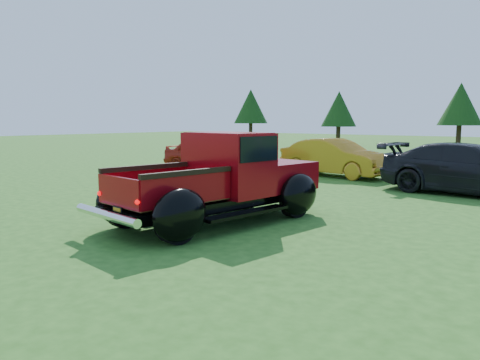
# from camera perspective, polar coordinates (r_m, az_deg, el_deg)

# --- Properties ---
(ground) EXTENTS (120.00, 120.00, 0.00)m
(ground) POSITION_cam_1_polar(r_m,az_deg,el_deg) (9.65, -1.49, -5.85)
(ground) COLOR #265618
(ground) RESTS_ON ground
(tree_far_west) EXTENTS (3.33, 3.33, 5.20)m
(tree_far_west) POSITION_cam_1_polar(r_m,az_deg,el_deg) (46.60, 1.32, 8.95)
(tree_far_west) COLOR #332114
(tree_far_west) RESTS_ON ground
(tree_west) EXTENTS (2.94, 2.94, 4.60)m
(tree_west) POSITION_cam_1_polar(r_m,az_deg,el_deg) (40.46, 11.96, 8.46)
(tree_west) COLOR #332114
(tree_west) RESTS_ON ground
(tree_mid_left) EXTENTS (3.20, 3.20, 5.00)m
(tree_mid_left) POSITION_cam_1_polar(r_m,az_deg,el_deg) (39.29, 25.28, 8.36)
(tree_mid_left) COLOR #332114
(tree_mid_left) RESTS_ON ground
(pickup_truck) EXTENTS (3.00, 5.42, 1.93)m
(pickup_truck) POSITION_cam_1_polar(r_m,az_deg,el_deg) (10.32, -1.42, 0.18)
(pickup_truck) COLOR black
(pickup_truck) RESTS_ON ground
(show_car_red) EXTENTS (4.41, 1.82, 1.50)m
(show_car_red) POSITION_cam_1_polar(r_m,az_deg,el_deg) (19.86, -3.63, 3.12)
(show_car_red) COLOR #9A1E0E
(show_car_red) RESTS_ON ground
(show_car_yellow) EXTENTS (4.61, 2.13, 1.47)m
(show_car_yellow) POSITION_cam_1_polar(r_m,az_deg,el_deg) (18.76, 11.50, 2.69)
(show_car_yellow) COLOR #B67918
(show_car_yellow) RESTS_ON ground
(show_car_grey) EXTENTS (5.35, 2.46, 1.52)m
(show_car_grey) POSITION_cam_1_polar(r_m,az_deg,el_deg) (15.43, 26.39, 1.20)
(show_car_grey) COLOR black
(show_car_grey) RESTS_ON ground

